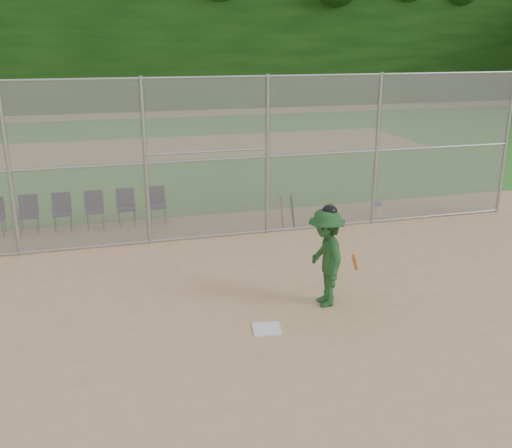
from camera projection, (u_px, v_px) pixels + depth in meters
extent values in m
plane|color=tan|center=(295.00, 326.00, 9.97)|extent=(100.00, 100.00, 0.00)
plane|color=#276B20|center=(166.00, 148.00, 26.46)|extent=(100.00, 100.00, 0.00)
plane|color=tan|center=(166.00, 148.00, 26.46)|extent=(24.00, 24.00, 0.00)
cube|color=gray|center=(228.00, 159.00, 13.93)|extent=(16.00, 0.02, 4.00)
cylinder|color=#9EA3A8|center=(506.00, 144.00, 15.99)|extent=(0.09, 0.09, 4.00)
cylinder|color=#9EA3A8|center=(227.00, 77.00, 13.33)|extent=(16.00, 0.05, 0.05)
cube|color=black|center=(132.00, 29.00, 40.34)|extent=(80.00, 5.00, 11.00)
cube|color=silver|center=(267.00, 329.00, 9.85)|extent=(0.56, 0.56, 0.02)
imported|color=#1D4A20|center=(326.00, 258.00, 10.53)|extent=(0.79, 1.26, 1.87)
ellipsoid|color=black|center=(327.00, 211.00, 10.25)|extent=(0.27, 0.30, 0.23)
cylinder|color=#C65412|center=(355.00, 262.00, 10.26)|extent=(0.44, 0.65, 0.56)
cylinder|color=white|center=(376.00, 210.00, 16.14)|extent=(0.29, 0.29, 0.34)
cylinder|color=#2553A3|center=(377.00, 204.00, 16.08)|extent=(0.30, 0.30, 0.04)
cylinder|color=#D84C14|center=(282.00, 211.00, 15.20)|extent=(0.06, 0.33, 0.82)
cylinder|color=black|center=(292.00, 211.00, 15.28)|extent=(0.06, 0.36, 0.82)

